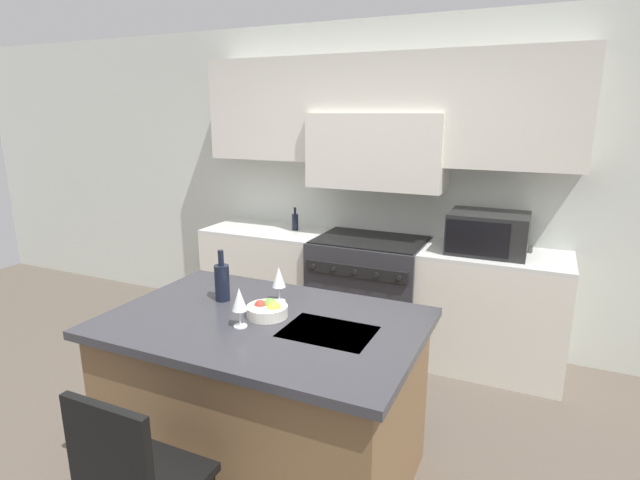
{
  "coord_description": "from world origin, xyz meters",
  "views": [
    {
      "loc": [
        1.28,
        -1.96,
        1.96
      ],
      "look_at": [
        0.01,
        0.82,
        1.17
      ],
      "focal_mm": 28.0,
      "sensor_mm": 36.0,
      "label": 1
    }
  ],
  "objects_px": {
    "wine_glass_near": "(239,300)",
    "wine_glass_far": "(279,278)",
    "fruit_bowl": "(268,310)",
    "microwave": "(488,233)",
    "oil_bottle_on_counter": "(295,221)",
    "range_stove": "(369,293)",
    "wine_bottle": "(222,281)"
  },
  "relations": [
    {
      "from": "wine_bottle",
      "to": "fruit_bowl",
      "type": "bearing_deg",
      "value": -15.14
    },
    {
      "from": "wine_glass_near",
      "to": "fruit_bowl",
      "type": "relative_size",
      "value": 0.95
    },
    {
      "from": "range_stove",
      "to": "wine_glass_far",
      "type": "xyz_separation_m",
      "value": [
        -0.03,
        -1.49,
        0.59
      ]
    },
    {
      "from": "fruit_bowl",
      "to": "oil_bottle_on_counter",
      "type": "bearing_deg",
      "value": 113.05
    },
    {
      "from": "microwave",
      "to": "wine_bottle",
      "type": "relative_size",
      "value": 1.93
    },
    {
      "from": "wine_glass_near",
      "to": "fruit_bowl",
      "type": "bearing_deg",
      "value": 71.35
    },
    {
      "from": "range_stove",
      "to": "wine_bottle",
      "type": "bearing_deg",
      "value": -101.56
    },
    {
      "from": "range_stove",
      "to": "wine_glass_near",
      "type": "xyz_separation_m",
      "value": [
        -0.04,
        -1.87,
        0.59
      ]
    },
    {
      "from": "range_stove",
      "to": "wine_glass_far",
      "type": "relative_size",
      "value": 4.6
    },
    {
      "from": "wine_glass_far",
      "to": "oil_bottle_on_counter",
      "type": "xyz_separation_m",
      "value": [
        -0.71,
        1.58,
        -0.05
      ]
    },
    {
      "from": "wine_bottle",
      "to": "wine_glass_near",
      "type": "bearing_deg",
      "value": -42.31
    },
    {
      "from": "wine_bottle",
      "to": "fruit_bowl",
      "type": "xyz_separation_m",
      "value": [
        0.35,
        -0.09,
        -0.08
      ]
    },
    {
      "from": "wine_bottle",
      "to": "wine_glass_far",
      "type": "xyz_separation_m",
      "value": [
        0.3,
        0.11,
        0.03
      ]
    },
    {
      "from": "range_stove",
      "to": "wine_glass_near",
      "type": "distance_m",
      "value": 1.96
    },
    {
      "from": "range_stove",
      "to": "microwave",
      "type": "bearing_deg",
      "value": 1.16
    },
    {
      "from": "fruit_bowl",
      "to": "oil_bottle_on_counter",
      "type": "relative_size",
      "value": 1.04
    },
    {
      "from": "range_stove",
      "to": "wine_glass_near",
      "type": "bearing_deg",
      "value": -91.11
    },
    {
      "from": "microwave",
      "to": "wine_glass_far",
      "type": "height_order",
      "value": "microwave"
    },
    {
      "from": "range_stove",
      "to": "microwave",
      "type": "distance_m",
      "value": 1.1
    },
    {
      "from": "microwave",
      "to": "fruit_bowl",
      "type": "height_order",
      "value": "microwave"
    },
    {
      "from": "range_stove",
      "to": "oil_bottle_on_counter",
      "type": "relative_size",
      "value": 4.57
    },
    {
      "from": "microwave",
      "to": "oil_bottle_on_counter",
      "type": "relative_size",
      "value": 2.74
    },
    {
      "from": "microwave",
      "to": "oil_bottle_on_counter",
      "type": "bearing_deg",
      "value": 177.7
    },
    {
      "from": "range_stove",
      "to": "wine_bottle",
      "type": "relative_size",
      "value": 3.21
    },
    {
      "from": "wine_glass_far",
      "to": "wine_bottle",
      "type": "bearing_deg",
      "value": -159.66
    },
    {
      "from": "range_stove",
      "to": "fruit_bowl",
      "type": "bearing_deg",
      "value": -89.27
    },
    {
      "from": "fruit_bowl",
      "to": "wine_glass_near",
      "type": "bearing_deg",
      "value": -108.65
    },
    {
      "from": "wine_glass_near",
      "to": "oil_bottle_on_counter",
      "type": "bearing_deg",
      "value": 109.73
    },
    {
      "from": "wine_bottle",
      "to": "oil_bottle_on_counter",
      "type": "height_order",
      "value": "wine_bottle"
    },
    {
      "from": "range_stove",
      "to": "wine_glass_near",
      "type": "relative_size",
      "value": 4.6
    },
    {
      "from": "oil_bottle_on_counter",
      "to": "wine_glass_near",
      "type": "bearing_deg",
      "value": -70.27
    },
    {
      "from": "wine_glass_near",
      "to": "wine_glass_far",
      "type": "bearing_deg",
      "value": 88.39
    }
  ]
}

